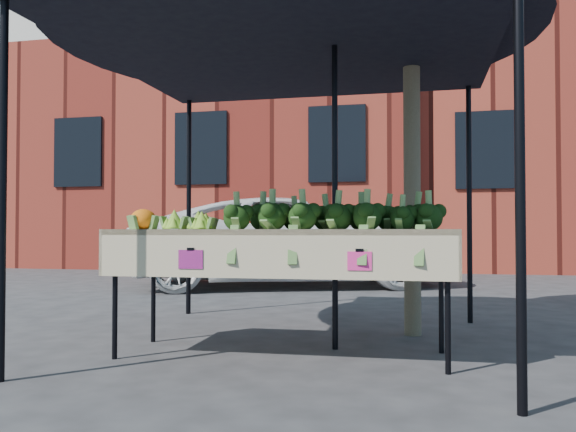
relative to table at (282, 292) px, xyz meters
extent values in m
plane|color=#2A2A2C|center=(-0.19, 0.03, -0.45)|extent=(90.00, 90.00, 0.00)
cube|color=#BBAB8B|center=(0.00, 0.00, 0.00)|extent=(2.42, 0.86, 0.90)
cube|color=#F22D8C|center=(-0.54, -0.40, 0.25)|extent=(0.17, 0.01, 0.12)
cube|color=#E92C88|center=(0.58, -0.40, 0.25)|extent=(0.17, 0.01, 0.12)
ellipsoid|color=black|center=(0.36, 0.03, 0.57)|extent=(1.53, 0.56, 0.25)
ellipsoid|color=#85BE33|center=(-0.67, 0.04, 0.54)|extent=(0.42, 0.56, 0.19)
ellipsoid|color=orange|center=(-1.05, -0.05, 0.54)|extent=(0.19, 0.19, 0.17)
imported|color=white|center=(-1.08, 5.27, 2.11)|extent=(2.15, 2.70, 5.11)
cube|color=maroon|center=(-5.19, 12.03, 4.05)|extent=(12.00, 8.00, 9.00)
camera|label=1|loc=(0.95, -4.08, 0.44)|focal=36.58mm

